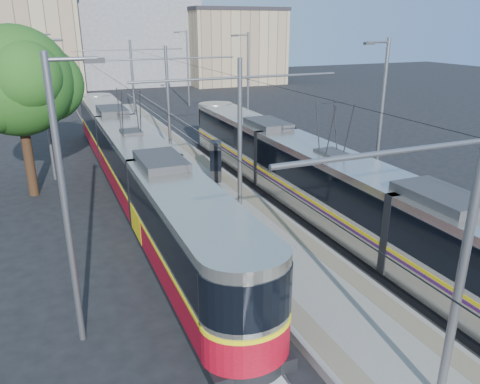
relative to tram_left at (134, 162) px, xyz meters
name	(u,v)px	position (x,y,z in m)	size (l,w,h in m)	color
ground	(340,316)	(3.60, -13.89, -1.71)	(160.00, 160.00, 0.00)	black
platform	(184,167)	(3.60, 3.11, -1.56)	(4.00, 50.00, 0.30)	gray
tactile_strip_left	(161,167)	(2.15, 3.11, -1.40)	(0.70, 50.00, 0.01)	gray
tactile_strip_right	(205,162)	(5.05, 3.11, -1.40)	(0.70, 50.00, 0.01)	gray
rails	(184,169)	(3.60, 3.11, -1.69)	(8.71, 70.00, 0.03)	gray
tram_left	(134,162)	(0.00, 0.00, 0.00)	(2.43, 31.40, 5.50)	black
tram_right	(329,185)	(7.20, -7.58, 0.15)	(2.43, 31.10, 5.50)	black
catenary	(195,104)	(3.60, 0.26, 2.82)	(9.20, 70.00, 7.00)	slate
street_lamps	(164,94)	(3.60, 7.11, 2.48)	(15.18, 38.22, 8.00)	slate
shelter	(216,160)	(4.43, -0.56, -0.24)	(0.95, 1.16, 2.22)	black
tree	(25,82)	(-4.71, 1.98, 4.13)	(5.94, 5.49, 8.63)	#382314
building_left	(12,41)	(-6.40, 46.11, 4.79)	(16.32, 12.24, 12.97)	tan
building_centre	(130,30)	(9.60, 50.11, 5.99)	(18.36, 14.28, 15.37)	gray
building_right	(232,46)	(23.60, 44.11, 3.73)	(14.28, 10.20, 10.86)	tan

